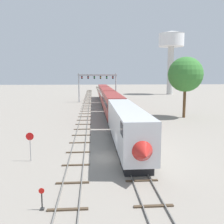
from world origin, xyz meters
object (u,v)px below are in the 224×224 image
(water_tower, at_px, (171,44))
(passenger_train, at_px, (109,100))
(signal_gantry, at_px, (97,81))
(switch_stand, at_px, (42,202))
(trackside_tree_left, at_px, (185,75))
(stop_sign, at_px, (30,143))

(water_tower, bearing_deg, passenger_train, -120.72)
(signal_gantry, bearing_deg, switch_stand, -94.32)
(passenger_train, distance_m, signal_gantry, 20.99)
(passenger_train, height_order, signal_gantry, signal_gantry)
(trackside_tree_left, bearing_deg, water_tower, 75.51)
(switch_stand, bearing_deg, stop_sign, 107.06)
(water_tower, bearing_deg, switch_stand, -111.48)
(passenger_train, distance_m, switch_stand, 44.32)
(stop_sign, height_order, trackside_tree_left, trackside_tree_left)
(passenger_train, distance_m, trackside_tree_left, 18.45)
(water_tower, bearing_deg, trackside_tree_left, -104.49)
(passenger_train, height_order, water_tower, water_tower)
(trackside_tree_left, bearing_deg, stop_sign, -135.11)
(switch_stand, distance_m, trackside_tree_left, 40.69)
(water_tower, relative_size, stop_sign, 9.36)
(signal_gantry, height_order, water_tower, water_tower)
(passenger_train, relative_size, trackside_tree_left, 6.75)
(switch_stand, relative_size, trackside_tree_left, 0.12)
(passenger_train, bearing_deg, water_tower, 59.28)
(signal_gantry, height_order, stop_sign, signal_gantry)
(water_tower, relative_size, switch_stand, 18.46)
(water_tower, bearing_deg, signal_gantry, -137.14)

